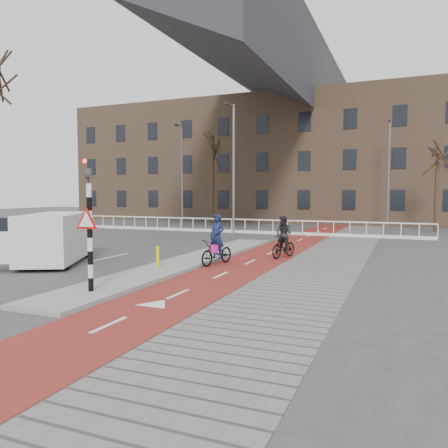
% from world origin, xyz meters
% --- Properties ---
extents(ground, '(120.00, 120.00, 0.00)m').
position_xyz_m(ground, '(0.00, 0.00, 0.00)').
color(ground, '#38383A').
rests_on(ground, ground).
extents(bike_lane, '(2.50, 60.00, 0.01)m').
position_xyz_m(bike_lane, '(1.50, 10.00, 0.01)').
color(bike_lane, maroon).
rests_on(bike_lane, ground).
extents(sidewalk, '(3.00, 60.00, 0.01)m').
position_xyz_m(sidewalk, '(4.30, 10.00, 0.01)').
color(sidewalk, slate).
rests_on(sidewalk, ground).
extents(curb_island, '(1.80, 16.00, 0.12)m').
position_xyz_m(curb_island, '(-0.70, 4.00, 0.06)').
color(curb_island, gray).
rests_on(curb_island, ground).
extents(traffic_signal, '(0.80, 0.80, 3.68)m').
position_xyz_m(traffic_signal, '(-0.60, -2.02, 1.99)').
color(traffic_signal, black).
rests_on(traffic_signal, curb_island).
extents(bollard, '(0.12, 0.12, 0.74)m').
position_xyz_m(bollard, '(-0.97, 2.06, 0.49)').
color(bollard, '#D0CC0B').
rests_on(bollard, curb_island).
extents(cyclist_near, '(1.05, 1.96, 1.94)m').
position_xyz_m(cyclist_near, '(0.55, 3.89, 0.66)').
color(cyclist_near, black).
rests_on(cyclist_near, bike_lane).
extents(cyclist_far, '(0.98, 1.70, 1.79)m').
position_xyz_m(cyclist_far, '(2.45, 6.60, 0.75)').
color(cyclist_far, black).
rests_on(cyclist_far, bike_lane).
extents(van, '(3.68, 4.87, 1.95)m').
position_xyz_m(van, '(-5.49, 1.92, 1.03)').
color(van, silver).
rests_on(van, ground).
extents(railing, '(28.00, 0.10, 0.99)m').
position_xyz_m(railing, '(-5.00, 17.00, 0.31)').
color(railing, silver).
rests_on(railing, ground).
extents(townhouse_row, '(46.00, 10.00, 15.90)m').
position_xyz_m(townhouse_row, '(-3.00, 32.00, 7.81)').
color(townhouse_row, '#7F6047').
rests_on(townhouse_row, ground).
extents(tree_mid, '(0.26, 0.26, 7.75)m').
position_xyz_m(tree_mid, '(-8.36, 23.58, 3.87)').
color(tree_mid, '#302015').
rests_on(tree_mid, ground).
extents(tree_right, '(0.25, 0.25, 6.23)m').
position_xyz_m(tree_right, '(9.21, 22.76, 3.12)').
color(tree_right, '#302015').
rests_on(tree_right, ground).
extents(streetlight_near, '(0.12, 0.12, 7.76)m').
position_xyz_m(streetlight_near, '(-1.91, 12.00, 3.88)').
color(streetlight_near, slate).
rests_on(streetlight_near, ground).
extents(streetlight_left, '(0.12, 0.12, 8.36)m').
position_xyz_m(streetlight_left, '(-9.93, 20.90, 4.18)').
color(streetlight_left, slate).
rests_on(streetlight_left, ground).
extents(streetlight_right, '(0.12, 0.12, 8.29)m').
position_xyz_m(streetlight_right, '(5.97, 24.62, 4.14)').
color(streetlight_right, slate).
rests_on(streetlight_right, ground).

